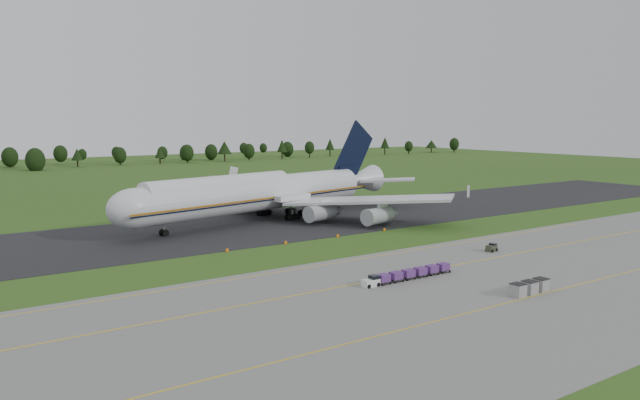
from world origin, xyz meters
TOP-DOWN VIEW (x-y plane):
  - ground at (0.00, 0.00)m, footprint 600.00×600.00m
  - apron at (0.00, -34.00)m, footprint 300.00×52.00m
  - taxiway at (0.00, 28.00)m, footprint 300.00×40.00m
  - apron_markings at (0.00, -26.98)m, footprint 300.00×30.20m
  - tree_line at (-13.23, 219.80)m, footprint 525.58×23.13m
  - aircraft at (6.04, 33.87)m, footprint 80.65×76.43m
  - baggage_train at (-2.90, -24.28)m, footprint 16.14×1.46m
  - utility_cart at (22.34, -18.41)m, footprint 2.14×1.47m
  - uld_row at (5.57, -38.90)m, footprint 6.53×1.73m
  - edge_markers at (2.15, 7.50)m, footprint 36.30×0.30m

SIDE VIEW (x-z plane):
  - ground at x=0.00m, z-range 0.00..0.00m
  - apron at x=0.00m, z-range 0.00..0.06m
  - taxiway at x=0.00m, z-range 0.00..0.08m
  - apron_markings at x=0.00m, z-range 0.06..0.07m
  - edge_markers at x=2.15m, z-range -0.03..0.57m
  - utility_cart at x=22.34m, z-range 0.05..1.14m
  - baggage_train at x=-2.90m, z-range 0.12..1.53m
  - uld_row at x=5.57m, z-range 0.06..1.77m
  - tree_line at x=-13.23m, z-range 0.27..11.69m
  - aircraft at x=6.04m, z-range -4.85..17.76m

